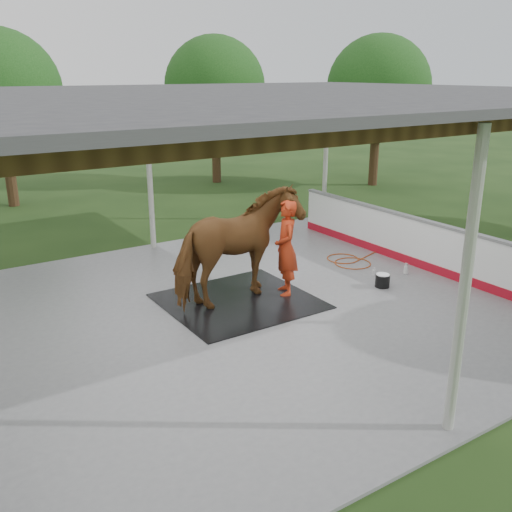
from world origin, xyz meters
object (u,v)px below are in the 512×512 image
dasher_board (416,243)px  horse (238,247)px  handler (286,248)px  wash_bucket (382,280)px

dasher_board → horse: (-4.66, 0.38, 0.59)m
dasher_board → handler: handler is taller
horse → wash_bucket: bearing=-117.8°
handler → wash_bucket: bearing=91.0°
dasher_board → wash_bucket: bearing=-160.1°
horse → wash_bucket: horse is taller
wash_bucket → horse: bearing=161.8°
horse → handler: horse is taller
dasher_board → wash_bucket: (-1.67, -0.60, -0.40)m
handler → horse: bearing=-74.8°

